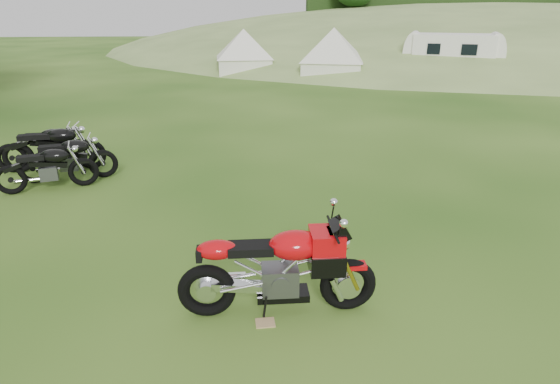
{
  "coord_description": "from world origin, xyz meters",
  "views": [
    {
      "loc": [
        -0.18,
        -6.17,
        3.5
      ],
      "look_at": [
        0.35,
        0.4,
        0.9
      ],
      "focal_mm": 30.0,
      "sensor_mm": 36.0,
      "label": 1
    }
  ],
  "objects_px": {
    "sport_motorcycle": "(278,263)",
    "vintage_moto_c": "(53,147)",
    "tent_left": "(244,51)",
    "tent_right": "(409,53)",
    "tent_mid": "(333,53)",
    "caravan": "(452,56)",
    "vintage_moto_b": "(67,157)",
    "vintage_moto_a": "(46,167)",
    "vintage_moto_d": "(47,146)",
    "plywood_board": "(265,323)"
  },
  "relations": [
    {
      "from": "plywood_board",
      "to": "tent_mid",
      "type": "relative_size",
      "value": 0.08
    },
    {
      "from": "sport_motorcycle",
      "to": "vintage_moto_b",
      "type": "distance_m",
      "value": 6.56
    },
    {
      "from": "vintage_moto_a",
      "to": "vintage_moto_c",
      "type": "relative_size",
      "value": 0.87
    },
    {
      "from": "sport_motorcycle",
      "to": "tent_mid",
      "type": "height_order",
      "value": "tent_mid"
    },
    {
      "from": "vintage_moto_b",
      "to": "tent_mid",
      "type": "height_order",
      "value": "tent_mid"
    },
    {
      "from": "plywood_board",
      "to": "tent_left",
      "type": "height_order",
      "value": "tent_left"
    },
    {
      "from": "vintage_moto_d",
      "to": "sport_motorcycle",
      "type": "bearing_deg",
      "value": -62.31
    },
    {
      "from": "vintage_moto_a",
      "to": "tent_mid",
      "type": "distance_m",
      "value": 18.04
    },
    {
      "from": "sport_motorcycle",
      "to": "tent_mid",
      "type": "relative_size",
      "value": 0.76
    },
    {
      "from": "vintage_moto_a",
      "to": "tent_left",
      "type": "height_order",
      "value": "tent_left"
    },
    {
      "from": "vintage_moto_a",
      "to": "vintage_moto_c",
      "type": "distance_m",
      "value": 1.31
    },
    {
      "from": "sport_motorcycle",
      "to": "vintage_moto_b",
      "type": "xyz_separation_m",
      "value": [
        -4.15,
        5.08,
        -0.17
      ]
    },
    {
      "from": "sport_motorcycle",
      "to": "vintage_moto_d",
      "type": "bearing_deg",
      "value": 129.71
    },
    {
      "from": "tent_left",
      "to": "tent_right",
      "type": "bearing_deg",
      "value": -5.24
    },
    {
      "from": "vintage_moto_b",
      "to": "vintage_moto_c",
      "type": "bearing_deg",
      "value": 116.87
    },
    {
      "from": "tent_left",
      "to": "caravan",
      "type": "xyz_separation_m",
      "value": [
        10.8,
        -2.92,
        -0.1
      ]
    },
    {
      "from": "tent_left",
      "to": "vintage_moto_d",
      "type": "bearing_deg",
      "value": -108.46
    },
    {
      "from": "vintage_moto_c",
      "to": "vintage_moto_d",
      "type": "height_order",
      "value": "vintage_moto_c"
    },
    {
      "from": "tent_mid",
      "to": "plywood_board",
      "type": "bearing_deg",
      "value": -87.42
    },
    {
      "from": "sport_motorcycle",
      "to": "vintage_moto_c",
      "type": "distance_m",
      "value": 7.43
    },
    {
      "from": "plywood_board",
      "to": "caravan",
      "type": "height_order",
      "value": "caravan"
    },
    {
      "from": "tent_right",
      "to": "vintage_moto_a",
      "type": "bearing_deg",
      "value": -128.07
    },
    {
      "from": "vintage_moto_b",
      "to": "sport_motorcycle",
      "type": "bearing_deg",
      "value": -60.83
    },
    {
      "from": "sport_motorcycle",
      "to": "caravan",
      "type": "relative_size",
      "value": 0.46
    },
    {
      "from": "vintage_moto_c",
      "to": "tent_mid",
      "type": "relative_size",
      "value": 0.72
    },
    {
      "from": "sport_motorcycle",
      "to": "tent_mid",
      "type": "bearing_deg",
      "value": 77.71
    },
    {
      "from": "plywood_board",
      "to": "caravan",
      "type": "bearing_deg",
      "value": 61.53
    },
    {
      "from": "sport_motorcycle",
      "to": "caravan",
      "type": "distance_m",
      "value": 22.31
    },
    {
      "from": "sport_motorcycle",
      "to": "vintage_moto_c",
      "type": "xyz_separation_m",
      "value": [
        -4.68,
        5.78,
        -0.12
      ]
    },
    {
      "from": "vintage_moto_a",
      "to": "vintage_moto_b",
      "type": "distance_m",
      "value": 0.61
    },
    {
      "from": "tent_mid",
      "to": "tent_right",
      "type": "height_order",
      "value": "tent_mid"
    },
    {
      "from": "plywood_board",
      "to": "caravan",
      "type": "xyz_separation_m",
      "value": [
        10.77,
        19.86,
        1.15
      ]
    },
    {
      "from": "vintage_moto_a",
      "to": "tent_left",
      "type": "bearing_deg",
      "value": 60.31
    },
    {
      "from": "vintage_moto_b",
      "to": "tent_right",
      "type": "xyz_separation_m",
      "value": [
        13.33,
        17.08,
        0.59
      ]
    },
    {
      "from": "tent_mid",
      "to": "caravan",
      "type": "relative_size",
      "value": 0.61
    },
    {
      "from": "sport_motorcycle",
      "to": "tent_right",
      "type": "relative_size",
      "value": 0.89
    },
    {
      "from": "vintage_moto_a",
      "to": "tent_left",
      "type": "relative_size",
      "value": 0.65
    },
    {
      "from": "sport_motorcycle",
      "to": "tent_mid",
      "type": "xyz_separation_m",
      "value": [
        4.43,
        20.24,
        0.61
      ]
    },
    {
      "from": "vintage_moto_b",
      "to": "caravan",
      "type": "relative_size",
      "value": 0.4
    },
    {
      "from": "vintage_moto_b",
      "to": "tent_right",
      "type": "bearing_deg",
      "value": 41.97
    },
    {
      "from": "caravan",
      "to": "vintage_moto_a",
      "type": "bearing_deg",
      "value": -112.16
    },
    {
      "from": "plywood_board",
      "to": "tent_left",
      "type": "bearing_deg",
      "value": 90.07
    },
    {
      "from": "caravan",
      "to": "plywood_board",
      "type": "bearing_deg",
      "value": -95.92
    },
    {
      "from": "vintage_moto_c",
      "to": "tent_left",
      "type": "height_order",
      "value": "tent_left"
    },
    {
      "from": "vintage_moto_b",
      "to": "caravan",
      "type": "distance_m",
      "value": 20.73
    },
    {
      "from": "tent_right",
      "to": "vintage_moto_c",
      "type": "bearing_deg",
      "value": -130.78
    },
    {
      "from": "vintage_moto_d",
      "to": "caravan",
      "type": "xyz_separation_m",
      "value": [
        15.46,
        13.76,
        0.6
      ]
    },
    {
      "from": "plywood_board",
      "to": "vintage_moto_a",
      "type": "height_order",
      "value": "vintage_moto_a"
    },
    {
      "from": "tent_left",
      "to": "tent_right",
      "type": "xyz_separation_m",
      "value": [
        9.38,
        -0.39,
        -0.14
      ]
    },
    {
      "from": "vintage_moto_b",
      "to": "vintage_moto_d",
      "type": "distance_m",
      "value": 1.06
    }
  ]
}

